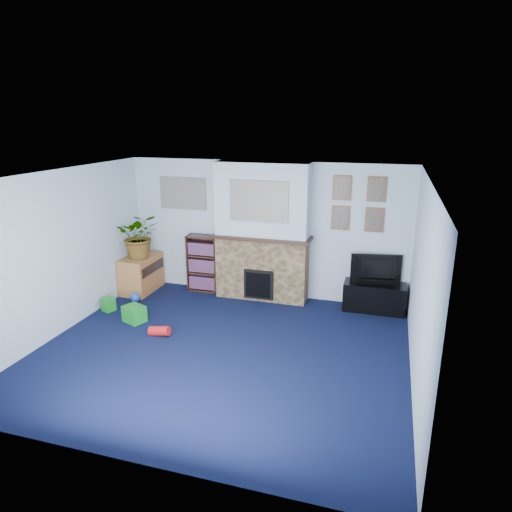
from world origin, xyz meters
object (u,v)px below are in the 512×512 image
(bookshelf, at_px, (204,264))
(sideboard, at_px, (141,273))
(tv_stand, at_px, (374,298))
(television, at_px, (376,270))

(bookshelf, height_order, sideboard, bookshelf)
(tv_stand, distance_m, sideboard, 4.20)
(bookshelf, bearing_deg, tv_stand, -1.42)
(tv_stand, relative_size, television, 1.22)
(tv_stand, distance_m, bookshelf, 3.10)
(tv_stand, bearing_deg, television, 90.00)
(bookshelf, relative_size, sideboard, 1.23)
(television, bearing_deg, sideboard, -5.44)
(tv_stand, relative_size, sideboard, 1.18)
(television, distance_m, bookshelf, 3.09)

